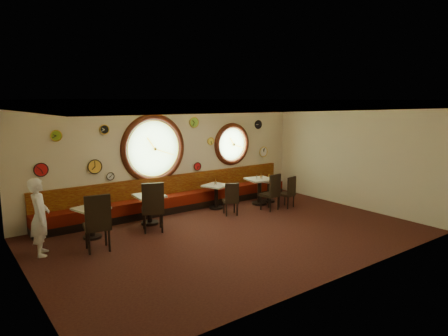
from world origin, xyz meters
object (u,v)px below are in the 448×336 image
Objects in this scene: condiment_b_pepper at (151,193)px; condiment_d_bottle at (261,176)px; condiment_d_pepper at (262,177)px; condiment_c_pepper at (216,183)px; table_b at (149,206)px; chair_b at (153,204)px; condiment_c_salt at (215,183)px; condiment_d_salt at (257,177)px; table_a at (92,219)px; condiment_e_bottle at (269,176)px; condiment_e_salt at (267,179)px; table_d at (259,188)px; condiment_b_salt at (146,193)px; chair_c at (231,197)px; condiment_e_pepper at (269,178)px; condiment_b_bottle at (151,191)px; condiment_c_bottle at (216,181)px; condiment_a_pepper at (90,206)px; table_e at (269,188)px; waiter at (40,217)px; chair_d at (272,190)px; chair_e at (289,190)px; condiment_a_salt at (87,206)px; chair_a at (97,219)px; table_c at (216,194)px; condiment_a_bottle at (94,202)px.

condiment_b_pepper is 0.73× the size of condiment_d_bottle.
condiment_d_pepper is at bearing -2.73° from condiment_b_pepper.
table_b is at bearing -174.00° from condiment_c_pepper.
condiment_c_pepper is at bearing 40.99° from chair_b.
condiment_c_salt is 1.39m from condiment_d_salt.
condiment_e_bottle reaches higher than table_a.
table_b is 2.33m from condiment_c_pepper.
condiment_e_bottle is at bearing 29.58° from condiment_e_salt.
condiment_d_bottle is at bearing 21.42° from table_d.
condiment_b_salt is 3.76m from condiment_d_pepper.
condiment_e_bottle is at bearing 17.87° from table_d.
chair_c reaches higher than condiment_e_pepper.
condiment_d_pepper is 0.96× the size of condiment_e_salt.
condiment_c_salt is (0.05, 0.87, 0.24)m from chair_c.
condiment_b_bottle is 2.26m from condiment_c_bottle.
condiment_d_salt is at bearing -14.77° from condiment_c_pepper.
condiment_b_bottle is (1.69, 0.28, 0.07)m from condiment_a_pepper.
table_d reaches higher than condiment_e_salt.
table_e is 0.50× the size of waiter.
chair_d reaches higher than condiment_b_salt.
condiment_b_bottle is 0.99× the size of condiment_c_bottle.
condiment_b_salt is at bearing 179.64° from condiment_e_bottle.
chair_e is 6.87m from waiter.
condiment_e_salt is at bearing 28.99° from chair_b.
chair_c is 3.89m from condiment_a_salt.
table_e is 5.79m from condiment_a_salt.
chair_a is at bearing -146.98° from condiment_b_bottle.
condiment_d_salt is at bearing -168.92° from condiment_e_bottle.
condiment_b_salt is 0.13m from condiment_b_pepper.
condiment_d_pepper reaches higher than condiment_b_pepper.
condiment_a_pepper is at bearing -169.66° from condiment_b_salt.
table_d is at bearing 28.77° from chair_b.
condiment_b_bottle is 4.03m from condiment_e_pepper.
table_b is at bearing 42.91° from chair_a.
condiment_a_bottle reaches higher than table_c.
condiment_e_salt reaches higher than table_a.
condiment_a_bottle is at bearing 84.48° from chair_a.
chair_d is 6.90× the size of condiment_c_pepper.
chair_a is 8.22× the size of condiment_b_salt.
chair_c is 3.71m from condiment_a_bottle.
condiment_b_salt is at bearing -173.41° from condiment_c_bottle.
table_c is at bearing 5.67° from table_b.
condiment_b_salt is (1.52, 0.25, 0.37)m from table_a.
condiment_d_pepper is (3.68, -0.17, 0.02)m from condiment_b_pepper.
chair_e is 0.93m from condiment_d_pepper.
condiment_e_pepper is at bearing 19.96° from chair_a.
chair_a is at bearing -100.30° from table_a.
condiment_a_pepper is 0.94× the size of condiment_e_salt.
table_b is 7.95× the size of condiment_a_pepper.
condiment_c_bottle is (-1.76, 1.33, 0.26)m from chair_e.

